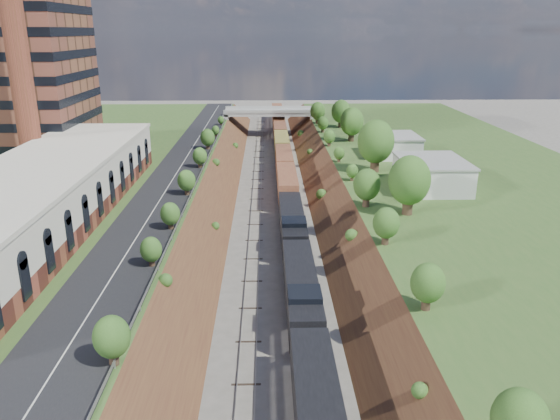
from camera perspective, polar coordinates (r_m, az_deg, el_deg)
The scene contains 16 objects.
platform_left at distance 94.43m, azimuth -21.32°, elevation 1.81°, with size 44.00×180.00×5.00m, color #385C25.
platform_right at distance 94.98m, azimuth 19.48°, elevation 2.11°, with size 44.00×180.00×5.00m, color #385C25.
embankment_left at distance 90.08m, azimuth -7.87°, elevation 0.50°, with size 7.07×180.00×7.07m, color brown.
embankment_right at distance 90.27m, azimuth 6.15°, elevation 0.60°, with size 7.07×180.00×7.07m, color brown.
rail_left_track at distance 89.49m, azimuth -2.52°, elevation 0.60°, with size 1.58×180.00×0.18m, color gray.
rail_right_track at distance 89.53m, azimuth 0.81°, elevation 0.62°, with size 1.58×180.00×0.18m, color gray.
road at distance 89.31m, azimuth -10.88°, elevation 3.56°, with size 8.00×180.00×0.10m, color black.
guardrail at distance 88.41m, azimuth -8.29°, elevation 3.88°, with size 0.10×171.00×0.70m.
commercial_building at distance 71.36m, azimuth -23.79°, elevation 1.47°, with size 14.30×62.30×7.00m.
smokestack at distance 88.58m, azimuth -25.80°, elevation 15.10°, with size 3.20×3.20×40.00m, color brown.
overpass at distance 148.93m, azimuth -1.12°, elevation 9.66°, with size 24.50×8.30×7.40m.
white_building_near at distance 83.47m, azimuth 15.57°, elevation 3.56°, with size 9.00×12.00×4.00m, color silver.
white_building_far at distance 104.08m, azimuth 11.90°, elevation 6.56°, with size 8.00×10.00×3.60m, color silver.
tree_right_large at distance 69.95m, azimuth 13.38°, elevation 2.98°, with size 5.25×5.25×7.61m.
tree_left_crest at distance 50.77m, azimuth -13.90°, elevation -5.75°, with size 2.45×2.45×3.55m.
freight_train at distance 106.19m, azimuth 0.44°, elevation 4.90°, with size 3.14×159.89×4.67m.
Camera 1 is at (-0.78, -25.25, 27.25)m, focal length 35.00 mm.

